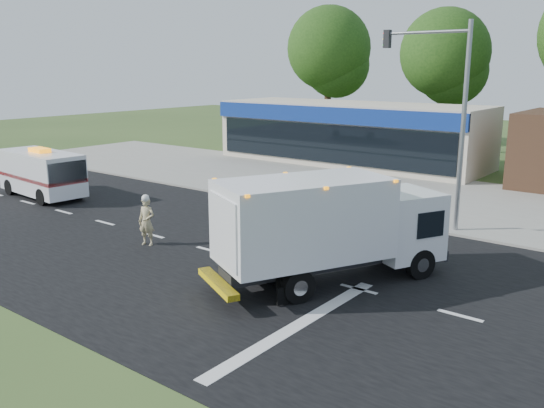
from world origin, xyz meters
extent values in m
plane|color=#385123|center=(0.00, 0.00, 0.00)|extent=(120.00, 120.00, 0.00)
cube|color=black|center=(0.00, 0.00, 0.00)|extent=(60.00, 14.00, 0.02)
cube|color=gray|center=(0.00, 8.20, 0.06)|extent=(60.00, 2.40, 0.12)
cube|color=gray|center=(0.00, 14.00, 0.01)|extent=(60.00, 9.00, 0.02)
cube|color=silver|center=(-15.00, 0.00, 0.02)|extent=(1.20, 0.15, 0.01)
cube|color=silver|center=(-12.00, 0.00, 0.02)|extent=(1.20, 0.15, 0.01)
cube|color=silver|center=(-9.00, 0.00, 0.02)|extent=(1.20, 0.15, 0.01)
cube|color=silver|center=(-6.00, 0.00, 0.02)|extent=(1.20, 0.15, 0.01)
cube|color=silver|center=(-3.00, 0.00, 0.02)|extent=(1.20, 0.15, 0.01)
cube|color=silver|center=(0.00, 0.00, 0.02)|extent=(1.20, 0.15, 0.01)
cube|color=silver|center=(3.00, 0.00, 0.02)|extent=(1.20, 0.15, 0.01)
cube|color=silver|center=(6.00, 0.00, 0.02)|extent=(1.20, 0.15, 0.01)
cube|color=silver|center=(3.00, -3.00, 0.02)|extent=(0.40, 7.00, 0.01)
cube|color=black|center=(1.59, -0.80, 0.69)|extent=(3.08, 4.83, 0.34)
cube|color=white|center=(3.15, 2.31, 1.52)|extent=(2.77, 2.70, 2.06)
cube|color=black|center=(3.57, 3.15, 1.72)|extent=(1.73, 0.97, 0.88)
cube|color=white|center=(1.59, -0.80, 2.06)|extent=(4.31, 5.45, 2.31)
cube|color=silver|center=(0.48, -3.01, 2.01)|extent=(1.78, 0.93, 1.87)
cube|color=yellow|center=(0.40, -3.17, 0.54)|extent=(2.26, 1.37, 0.18)
cube|color=orange|center=(1.59, -0.80, 3.19)|extent=(4.26, 5.29, 0.08)
cylinder|color=black|center=(2.34, 2.78, 0.47)|extent=(0.69, 0.98, 0.94)
cylinder|color=black|center=(4.01, 1.94, 0.47)|extent=(0.69, 0.98, 0.94)
cylinder|color=black|center=(0.40, -0.98, 0.47)|extent=(0.69, 0.98, 0.94)
cylinder|color=black|center=(2.16, -1.86, 0.47)|extent=(0.69, 0.98, 0.94)
imported|color=tan|center=(-5.21, -0.92, 0.89)|extent=(0.74, 0.58, 1.78)
sphere|color=white|center=(-5.21, -0.92, 1.75)|extent=(0.28, 0.28, 0.28)
cube|color=white|center=(-15.58, 1.18, 1.26)|extent=(5.36, 2.40, 2.01)
cube|color=black|center=(-13.37, 1.02, 1.56)|extent=(0.95, 1.96, 1.00)
cube|color=orange|center=(-15.58, 1.18, 2.36)|extent=(1.25, 0.69, 0.20)
cube|color=#AD0B0C|center=(-15.58, 1.18, 1.05)|extent=(5.36, 2.40, 0.18)
cylinder|color=black|center=(-13.80, 1.96, 0.40)|extent=(0.82, 0.31, 0.80)
cylinder|color=black|center=(-13.94, 0.15, 0.40)|extent=(0.82, 0.31, 0.80)
cylinder|color=black|center=(-17.21, 2.22, 0.40)|extent=(0.82, 0.31, 0.80)
cylinder|color=black|center=(-17.35, 0.41, 0.40)|extent=(0.82, 0.31, 0.80)
cube|color=beige|center=(-9.00, 20.00, 2.00)|extent=(18.00, 6.00, 4.00)
cube|color=navy|center=(-9.00, 16.95, 3.40)|extent=(18.00, 0.30, 1.00)
cube|color=black|center=(-9.00, 16.95, 1.60)|extent=(17.00, 0.12, 2.40)
cylinder|color=gray|center=(3.00, 7.60, 4.00)|extent=(0.18, 0.18, 8.00)
cylinder|color=gray|center=(1.30, 7.60, 7.60)|extent=(3.40, 0.12, 0.12)
cube|color=black|center=(-0.30, 7.60, 7.40)|extent=(0.25, 0.25, 0.70)
cylinder|color=#332114|center=(-16.00, 28.00, 3.67)|extent=(0.56, 0.56, 7.35)
sphere|color=#1C4012|center=(-16.00, 28.00, 7.88)|extent=(6.93, 6.93, 6.93)
sphere|color=#1C4012|center=(-15.50, 28.50, 6.51)|extent=(5.46, 5.46, 5.46)
cylinder|color=#332114|center=(-6.00, 28.00, 3.43)|extent=(0.56, 0.56, 6.86)
sphere|color=#1C4012|center=(-6.00, 28.00, 7.35)|extent=(6.47, 6.47, 6.47)
sphere|color=#1C4012|center=(-5.50, 28.50, 6.08)|extent=(5.10, 5.10, 5.10)
camera|label=1|loc=(10.65, -13.94, 6.28)|focal=38.00mm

